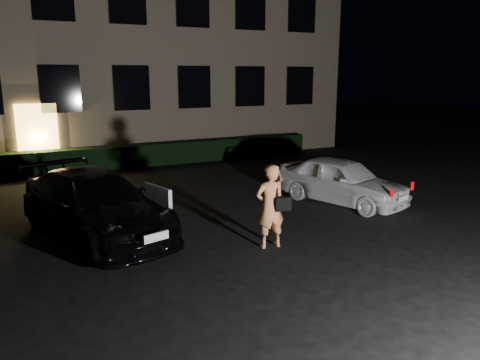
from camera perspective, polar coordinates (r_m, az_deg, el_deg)
name	(u,v)px	position (r m, az deg, el deg)	size (l,w,h in m)	color
ground	(278,257)	(9.38, 4.70, -9.39)	(80.00, 80.00, 0.00)	black
building	(106,17)	(22.96, -16.08, 18.50)	(20.00, 8.11, 12.00)	#746553
hedge	(138,155)	(18.71, -12.35, 2.95)	(15.00, 0.70, 0.85)	black
sedan	(95,204)	(10.89, -17.26, -2.83)	(3.18, 5.24, 1.42)	black
hatch	(342,180)	(13.32, 12.29, -0.04)	(2.57, 4.05, 1.28)	white
man	(270,206)	(9.64, 3.73, -3.20)	(0.73, 0.47, 1.76)	#E88D58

